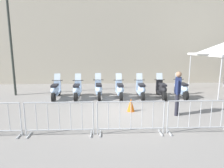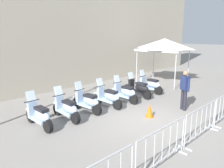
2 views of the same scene
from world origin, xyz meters
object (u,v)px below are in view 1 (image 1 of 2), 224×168
object	(u,v)px
barrier_segment_2	(131,118)
motorcycle_4	(141,90)
motorcycle_0	(56,90)
motorcycle_3	(120,90)
motorcycle_1	(77,90)
barrier_segment_3	(200,117)
officer_near_row_end	(178,91)
motorcycle_2	(99,90)
street_lamp	(10,30)
motorcycle_6	(182,89)
traffic_cone	(131,105)
motorcycle_5	(162,89)
barrier_segment_1	(59,119)

from	to	relation	value
barrier_segment_2	motorcycle_4	bearing A→B (deg)	65.11
motorcycle_0	motorcycle_3	xyz separation A→B (m)	(3.22, -0.64, 0.00)
motorcycle_1	barrier_segment_3	world-z (taller)	motorcycle_1
motorcycle_3	officer_near_row_end	bearing A→B (deg)	-61.79
motorcycle_2	street_lamp	distance (m)	5.57
street_lamp	motorcycle_3	bearing A→B (deg)	-20.05
barrier_segment_3	motorcycle_2	bearing A→B (deg)	116.32
motorcycle_6	street_lamp	world-z (taller)	street_lamp
motorcycle_0	street_lamp	size ratio (longest dim) A/B	0.30
motorcycle_2	barrier_segment_2	distance (m)	4.50
traffic_cone	barrier_segment_2	bearing A→B (deg)	-108.33
street_lamp	officer_near_row_end	world-z (taller)	street_lamp
traffic_cone	motorcycle_4	bearing A→B (deg)	58.45
motorcycle_4	street_lamp	size ratio (longest dim) A/B	0.30
motorcycle_2	motorcycle_0	bearing A→B (deg)	171.63
motorcycle_3	officer_near_row_end	distance (m)	3.33
motorcycle_4	motorcycle_6	size ratio (longest dim) A/B	1.00
motorcycle_4	traffic_cone	xyz separation A→B (m)	(-1.14, -1.86, -0.18)
motorcycle_3	motorcycle_5	world-z (taller)	same
motorcycle_6	barrier_segment_3	xyz separation A→B (m)	(-1.87, -4.08, 0.07)
motorcycle_2	officer_near_row_end	distance (m)	4.17
motorcycle_0	officer_near_row_end	bearing A→B (deg)	-36.51
motorcycle_2	motorcycle_3	distance (m)	1.10
street_lamp	traffic_cone	xyz separation A→B (m)	(5.35, -4.05, -3.20)
motorcycle_6	officer_near_row_end	bearing A→B (deg)	-125.06
motorcycle_1	traffic_cone	xyz separation A→B (m)	(2.08, -2.47, -0.18)
motorcycle_0	traffic_cone	xyz separation A→B (m)	(3.14, -2.71, -0.18)
motorcycle_6	traffic_cone	bearing A→B (deg)	-154.51
motorcycle_3	street_lamp	distance (m)	6.52
motorcycle_5	barrier_segment_3	bearing A→B (deg)	-100.53
motorcycle_5	street_lamp	bearing A→B (deg)	162.72
motorcycle_2	officer_near_row_end	xyz separation A→B (m)	(2.60, -3.21, 0.53)
motorcycle_1	officer_near_row_end	distance (m)	4.99
motorcycle_2	traffic_cone	size ratio (longest dim) A/B	3.14
barrier_segment_3	motorcycle_6	bearing A→B (deg)	65.34
motorcycle_4	barrier_segment_1	bearing A→B (deg)	-138.09
motorcycle_2	officer_near_row_end	world-z (taller)	officer_near_row_end
motorcycle_6	traffic_cone	size ratio (longest dim) A/B	3.13
motorcycle_3	street_lamp	xyz separation A→B (m)	(-5.43, 1.98, 3.02)
barrier_segment_2	barrier_segment_1	bearing A→B (deg)	169.57
motorcycle_5	traffic_cone	xyz separation A→B (m)	(-2.22, -1.70, -0.18)
motorcycle_1	motorcycle_4	bearing A→B (deg)	-10.74
officer_near_row_end	traffic_cone	size ratio (longest dim) A/B	3.15
motorcycle_5	officer_near_row_end	distance (m)	2.64
motorcycle_5	officer_near_row_end	world-z (taller)	officer_near_row_end
motorcycle_5	motorcycle_4	bearing A→B (deg)	171.36
motorcycle_0	barrier_segment_3	xyz separation A→B (m)	(4.58, -5.21, 0.07)
motorcycle_2	barrier_segment_2	xyz separation A→B (m)	(0.28, -4.49, 0.07)
motorcycle_2	motorcycle_5	distance (m)	3.27
motorcycle_1	motorcycle_2	world-z (taller)	same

